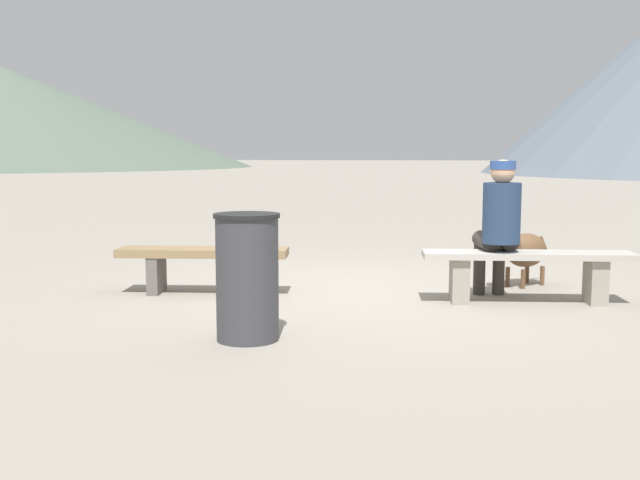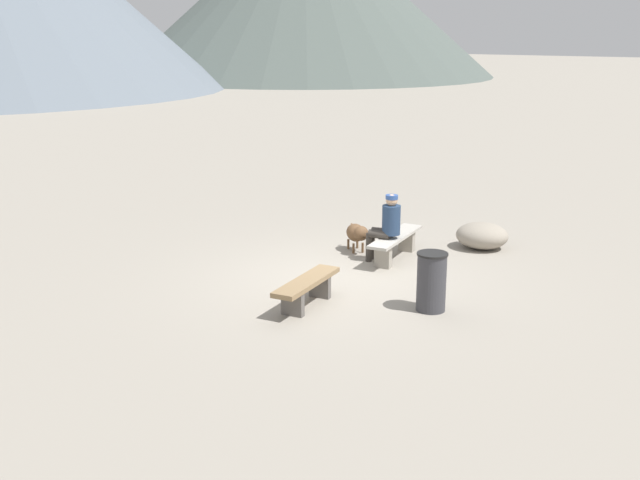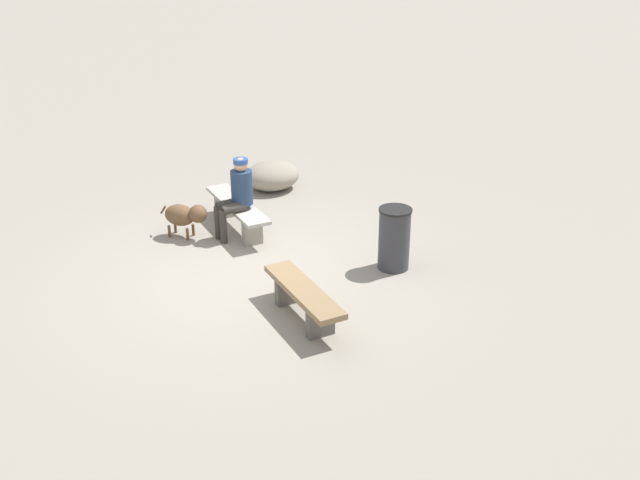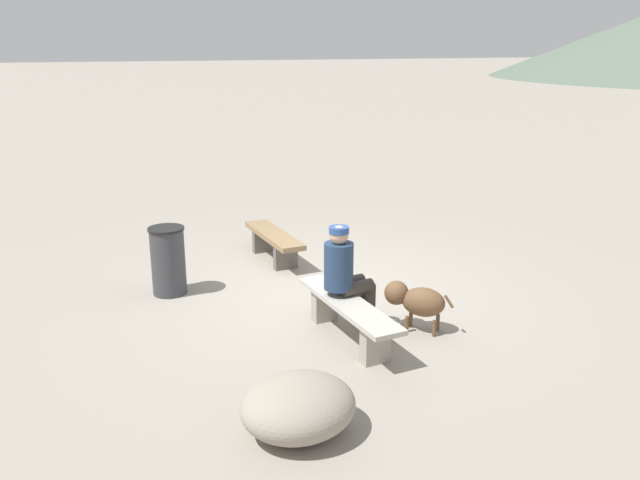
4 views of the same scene
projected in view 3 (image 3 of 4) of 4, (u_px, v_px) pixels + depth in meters
name	position (u px, v px, depth m)	size (l,w,h in m)	color
ground	(251.00, 274.00, 10.35)	(210.00, 210.00, 0.06)	gray
bench_left	(304.00, 297.00, 9.07)	(1.60, 0.51, 0.43)	#605B56
bench_right	(237.00, 211.00, 11.54)	(1.84, 0.54, 0.45)	gray
seated_person	(237.00, 192.00, 11.14)	(0.39, 0.61, 1.25)	navy
dog	(185.00, 215.00, 11.26)	(0.64, 0.67, 0.56)	brown
trash_bin	(394.00, 239.00, 10.29)	(0.46, 0.46, 0.89)	#38383D
boulder	(272.00, 176.00, 13.22)	(0.99, 0.88, 0.50)	gray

